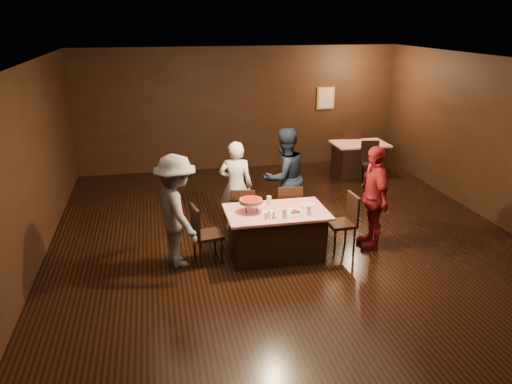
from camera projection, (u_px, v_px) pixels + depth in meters
room at (298, 124)px, 7.51m from camera, size 10.00×10.04×3.02m
main_table at (276, 233)px, 7.99m from camera, size 1.60×1.00×0.77m
back_table at (359, 158)px, 12.18m from camera, size 1.30×0.90×0.77m
chair_far_left at (243, 213)px, 8.58m from camera, size 0.50×0.50×0.95m
chair_far_right at (288, 209)px, 8.73m from camera, size 0.46×0.46×0.95m
chair_end_left at (208, 234)px, 7.75m from camera, size 0.49×0.49×0.95m
chair_end_right at (341, 222)px, 8.17m from camera, size 0.44×0.44×0.95m
chair_back_near at (371, 163)px, 11.51m from camera, size 0.49×0.49×0.95m
chair_back_far at (350, 149)px, 12.71m from camera, size 0.48×0.48×0.95m
diner_white_jacket at (236, 186)px, 8.87m from camera, size 0.67×0.51×1.63m
diner_navy_hoodie at (284, 177)px, 9.04m from camera, size 1.07×0.97×1.82m
diner_grey_knit at (177, 211)px, 7.54m from camera, size 0.99×1.29×1.76m
diner_red_shirt at (374, 197)px, 8.18m from camera, size 0.50×1.04×1.73m
pizza_stand at (251, 201)px, 7.77m from camera, size 0.38×0.38×0.22m
plate_with_slice at (295, 212)px, 7.73m from camera, size 0.25×0.25×0.06m
plate_empty at (307, 204)px, 8.10m from camera, size 0.25×0.25×0.01m
glass_front_left at (284, 213)px, 7.57m from camera, size 0.08×0.08×0.14m
glass_front_right at (309, 210)px, 7.69m from camera, size 0.08×0.08×0.14m
glass_back at (269, 200)px, 8.11m from camera, size 0.08×0.08×0.14m
condiments at (269, 215)px, 7.55m from camera, size 0.17×0.10×0.09m
napkin_center at (295, 209)px, 7.92m from camera, size 0.19×0.19×0.01m
napkin_left at (268, 212)px, 7.79m from camera, size 0.21×0.21×0.01m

